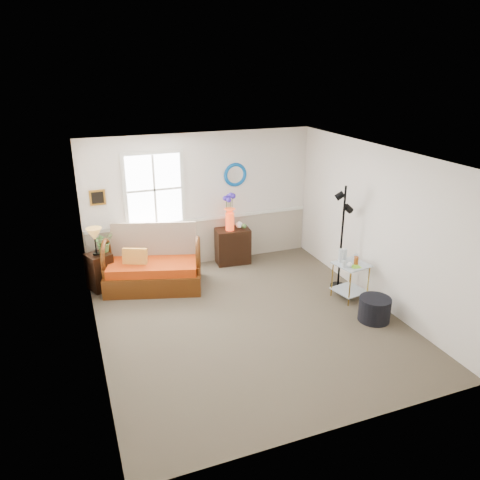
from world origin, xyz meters
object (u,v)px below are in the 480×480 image
object	(u,v)px
side_table	(350,281)
floor_lamp	(342,238)
loveseat	(153,259)
lamp_stand	(100,272)
cabinet	(233,246)
ottoman	(374,309)

from	to	relation	value
side_table	floor_lamp	distance (m)	0.76
loveseat	lamp_stand	world-z (taller)	loveseat
cabinet	floor_lamp	bearing A→B (deg)	-45.60
cabinet	side_table	bearing A→B (deg)	-53.06
side_table	ottoman	bearing A→B (deg)	-93.87
side_table	floor_lamp	size ratio (longest dim) A/B	0.34
side_table	lamp_stand	bearing A→B (deg)	154.54
side_table	ottoman	size ratio (longest dim) A/B	1.29
ottoman	floor_lamp	bearing A→B (deg)	84.63
side_table	ottoman	distance (m)	0.79
lamp_stand	ottoman	world-z (taller)	lamp_stand
cabinet	floor_lamp	size ratio (longest dim) A/B	0.38
lamp_stand	cabinet	bearing A→B (deg)	6.16
cabinet	floor_lamp	world-z (taller)	floor_lamp
cabinet	side_table	world-z (taller)	cabinet
cabinet	lamp_stand	bearing A→B (deg)	-168.73
loveseat	side_table	distance (m)	3.45
lamp_stand	side_table	bearing A→B (deg)	-25.46
lamp_stand	floor_lamp	bearing A→B (deg)	-19.68
ottoman	cabinet	bearing A→B (deg)	113.68
cabinet	side_table	xyz separation A→B (m)	(1.34, -2.16, -0.04)
lamp_stand	floor_lamp	world-z (taller)	floor_lamp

